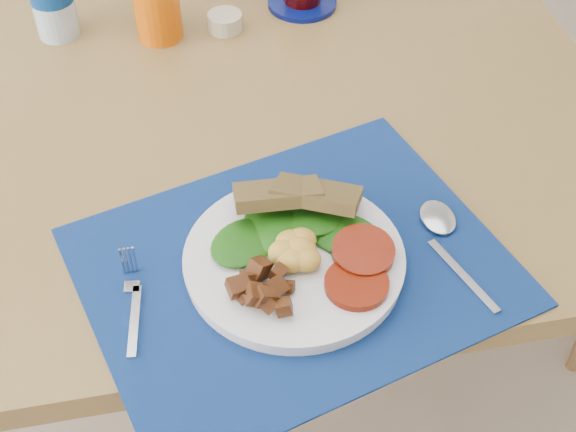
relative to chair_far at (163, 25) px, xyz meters
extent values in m
cube|color=brown|center=(-0.02, -0.66, 0.21)|extent=(1.40, 0.90, 0.04)
cylinder|color=brown|center=(0.62, -0.27, -0.16)|extent=(0.06, 0.06, 0.71)
cube|color=brown|center=(-0.02, 0.06, -0.14)|extent=(0.45, 0.43, 0.04)
cylinder|color=brown|center=(0.10, 0.24, -0.34)|extent=(0.03, 0.03, 0.36)
cylinder|color=brown|center=(-0.20, 0.16, -0.34)|extent=(0.03, 0.03, 0.36)
cylinder|color=brown|center=(0.17, -0.04, -0.34)|extent=(0.03, 0.03, 0.36)
cylinder|color=brown|center=(-0.13, -0.12, -0.34)|extent=(0.03, 0.03, 0.36)
cylinder|color=brown|center=(0.83, -0.43, -0.33)|extent=(0.03, 0.03, 0.37)
cube|color=black|center=(0.11, -0.97, 0.24)|extent=(0.61, 0.53, 0.00)
cylinder|color=silver|center=(0.11, -0.97, 0.25)|extent=(0.28, 0.28, 0.02)
ellipsoid|color=gold|center=(0.12, -0.97, 0.27)|extent=(0.07, 0.06, 0.03)
cylinder|color=maroon|center=(0.19, -1.01, 0.26)|extent=(0.08, 0.08, 0.01)
ellipsoid|color=#123706|center=(0.12, -0.93, 0.26)|extent=(0.15, 0.09, 0.01)
cube|color=brown|center=(0.13, -0.89, 0.28)|extent=(0.13, 0.09, 0.04)
cube|color=#B2B5BA|center=(-0.09, -1.02, 0.24)|extent=(0.02, 0.11, 0.00)
cube|color=#B2B5BA|center=(-0.09, -0.95, 0.24)|extent=(0.03, 0.05, 0.00)
cube|color=#B2B5BA|center=(0.32, -1.03, 0.24)|extent=(0.06, 0.13, 0.00)
ellipsoid|color=#B2B5BA|center=(0.32, -0.93, 0.24)|extent=(0.05, 0.06, 0.01)
cylinder|color=#D15405|center=(-0.01, -0.41, 0.29)|extent=(0.08, 0.08, 0.11)
cylinder|color=tan|center=(0.10, -0.41, 0.25)|extent=(0.06, 0.06, 0.03)
cylinder|color=#050F55|center=(0.25, -0.36, 0.24)|extent=(0.13, 0.13, 0.01)
camera|label=1|loc=(-0.02, -1.62, 1.02)|focal=50.00mm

